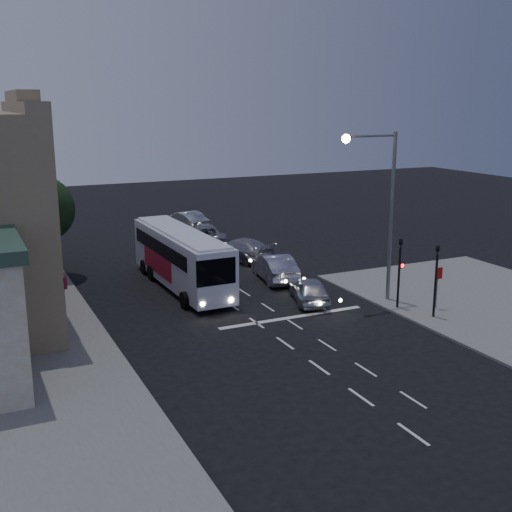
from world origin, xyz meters
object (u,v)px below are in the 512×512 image
tour_bus (181,257)px  car_sedan_a (275,267)px  traffic_signal_side (436,272)px  car_sedan_b (241,249)px  car_sedan_c (203,235)px  car_suv (309,290)px  street_tree (41,206)px  traffic_signal_main (400,265)px  regulatory_sign (438,281)px  car_extra (186,221)px  streetlight (382,198)px

tour_bus → car_sedan_a: tour_bus is taller
tour_bus → traffic_signal_side: bearing=-49.3°
tour_bus → car_sedan_b: size_ratio=2.12×
car_sedan_a → car_sedan_c: bearing=-77.4°
car_suv → street_tree: size_ratio=0.67×
traffic_signal_main → car_sedan_a: bearing=112.5°
regulatory_sign → car_extra: bearing=100.2°
streetlight → car_suv: bearing=154.4°
regulatory_sign → car_suv: bearing=142.7°
car_suv → traffic_signal_side: traffic_signal_side is taller
car_sedan_c → regulatory_sign: 20.48m
car_sedan_a → car_extra: car_extra is taller
traffic_signal_side → street_tree: 23.24m
streetlight → regulatory_sign: bearing=-51.3°
car_sedan_a → street_tree: size_ratio=0.79×
tour_bus → street_tree: street_tree is taller
streetlight → street_tree: streetlight is taller
tour_bus → street_tree: (-6.92, 5.49, 2.66)m
tour_bus → street_tree: size_ratio=1.79×
car_suv → traffic_signal_main: 5.00m
car_extra → regulatory_sign: (4.69, -25.96, 0.78)m
car_sedan_b → streetlight: 13.23m
tour_bus → car_extra: size_ratio=2.23×
regulatory_sign → streetlight: streetlight is taller
car_suv → regulatory_sign: regulatory_sign is taller
car_sedan_a → traffic_signal_side: bearing=121.6°
car_sedan_c → car_extra: size_ratio=1.20×
car_sedan_a → traffic_signal_side: (3.95, -9.81, 1.61)m
tour_bus → traffic_signal_side: (9.58, -10.73, 0.59)m
traffic_signal_main → street_tree: (-15.81, 14.25, 2.08)m
car_extra → streetlight: size_ratio=0.55×
traffic_signal_side → streetlight: bearing=105.7°
tour_bus → car_sedan_a: size_ratio=2.27×
car_sedan_a → street_tree: bearing=-17.4°
traffic_signal_main → streetlight: streetlight is taller
car_suv → street_tree: (-12.22, 11.22, 3.79)m
car_sedan_c → car_sedan_a: bearing=101.0°
tour_bus → car_extra: 17.26m
tour_bus → street_tree: 9.23m
tour_bus → traffic_signal_main: 12.49m
traffic_signal_side → traffic_signal_main: bearing=109.5°
car_extra → streetlight: (2.74, -23.53, 4.91)m
tour_bus → car_sedan_c: tour_bus is taller
car_sedan_c → regulatory_sign: (5.51, -19.71, 0.77)m
car_sedan_c → traffic_signal_main: 19.14m
tour_bus → car_sedan_c: 11.20m
tour_bus → regulatory_sign: tour_bus is taller
car_sedan_c → street_tree: size_ratio=0.96×
traffic_signal_side → regulatory_sign: size_ratio=1.86×
traffic_signal_side → street_tree: bearing=135.5°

